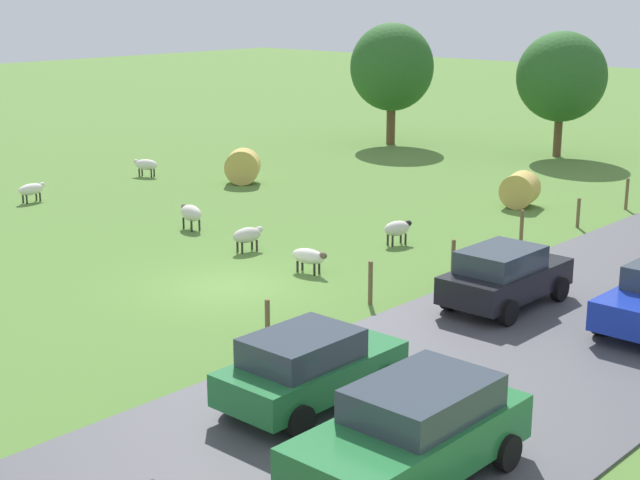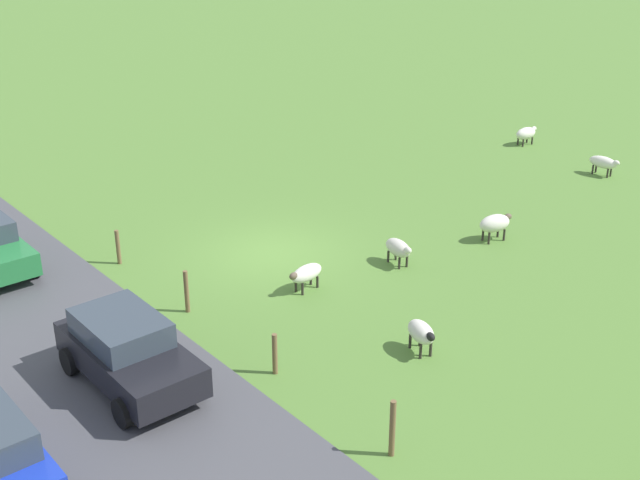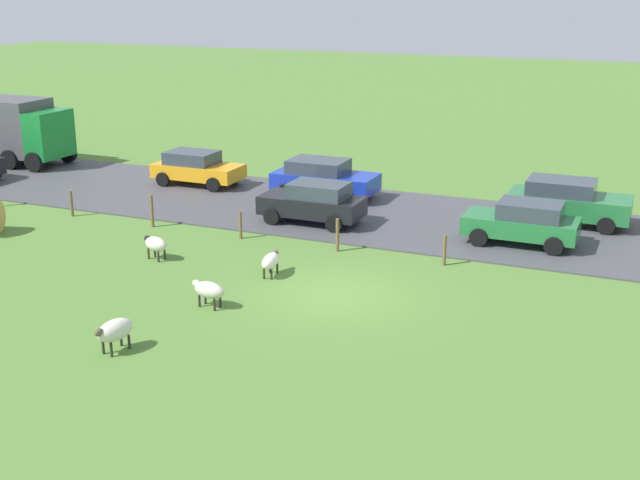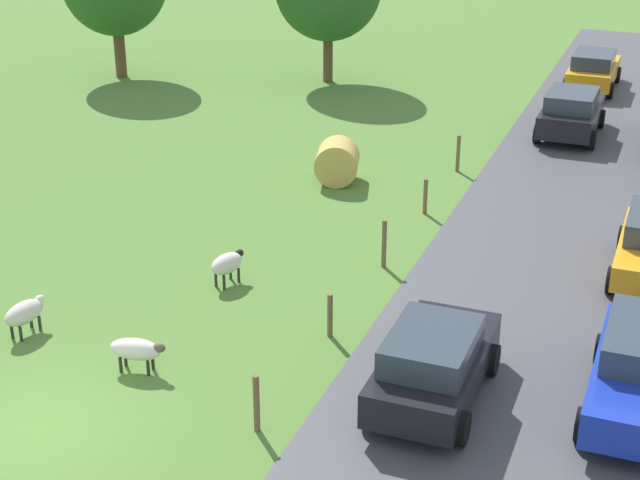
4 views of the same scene
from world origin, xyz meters
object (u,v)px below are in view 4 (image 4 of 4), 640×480
(sheep_2, at_px, (137,350))
(car_0, at_px, (434,363))
(sheep_1, at_px, (227,264))
(sheep_4, at_px, (25,313))
(car_3, at_px, (571,112))
(car_6, at_px, (593,69))
(hay_bale_0, at_px, (337,162))

(sheep_2, height_order, car_0, car_0)
(sheep_1, xyz_separation_m, sheep_4, (-3.00, -3.80, -0.02))
(car_0, bearing_deg, sheep_4, -176.04)
(car_3, bearing_deg, sheep_2, -107.32)
(sheep_4, distance_m, car_6, 26.70)
(sheep_1, distance_m, sheep_4, 4.84)
(sheep_2, bearing_deg, car_6, 77.17)
(sheep_4, height_order, car_6, car_6)
(hay_bale_0, height_order, car_6, car_6)
(sheep_1, relative_size, car_3, 0.27)
(car_0, bearing_deg, car_6, 90.11)
(sheep_1, relative_size, sheep_2, 0.89)
(car_3, bearing_deg, hay_bale_0, -130.03)
(car_3, bearing_deg, car_0, -90.09)
(sheep_2, xyz_separation_m, sheep_4, (-3.06, 0.45, 0.03))
(sheep_1, distance_m, car_3, 15.86)
(car_0, xyz_separation_m, car_3, (0.03, 17.87, 0.03))
(hay_bale_0, bearing_deg, car_0, -61.02)
(sheep_2, relative_size, car_3, 0.30)
(car_0, relative_size, car_6, 0.96)
(sheep_1, height_order, car_3, car_3)
(sheep_2, distance_m, sheep_4, 3.09)
(hay_bale_0, xyz_separation_m, car_0, (5.95, -10.75, 0.22))
(sheep_2, relative_size, car_0, 0.31)
(car_0, xyz_separation_m, car_6, (-0.05, 24.55, -0.02))
(sheep_1, bearing_deg, hay_bale_0, 90.11)
(sheep_4, height_order, hay_bale_0, hay_bale_0)
(sheep_1, distance_m, sheep_2, 4.25)
(hay_bale_0, xyz_separation_m, car_6, (5.91, 13.81, 0.21))
(hay_bale_0, relative_size, car_3, 0.33)
(hay_bale_0, relative_size, car_0, 0.33)
(hay_bale_0, height_order, car_0, car_0)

